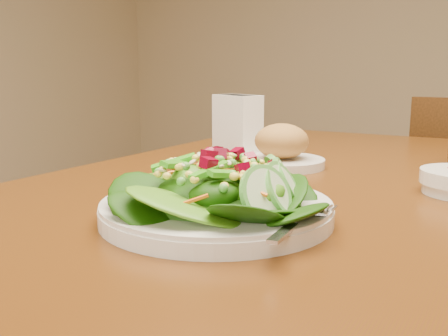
# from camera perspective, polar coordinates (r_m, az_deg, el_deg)

# --- Properties ---
(dining_table) EXTENTS (0.90, 1.40, 0.75)m
(dining_table) POSITION_cam_1_polar(r_m,az_deg,el_deg) (0.98, 9.93, -6.63)
(dining_table) COLOR #46210B
(dining_table) RESTS_ON ground_plane
(salad_plate) EXTENTS (0.31, 0.31, 0.09)m
(salad_plate) POSITION_cam_1_polar(r_m,az_deg,el_deg) (0.65, -0.10, -3.22)
(salad_plate) COLOR silver
(salad_plate) RESTS_ON dining_table
(bread_plate) EXTENTS (0.18, 0.18, 0.09)m
(bread_plate) POSITION_cam_1_polar(r_m,az_deg,el_deg) (1.02, 6.59, 2.14)
(bread_plate) COLOR silver
(bread_plate) RESTS_ON dining_table
(napkin_holder) EXTENTS (0.12, 0.10, 0.14)m
(napkin_holder) POSITION_cam_1_polar(r_m,az_deg,el_deg) (1.12, 1.54, 4.95)
(napkin_holder) COLOR white
(napkin_holder) RESTS_ON dining_table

